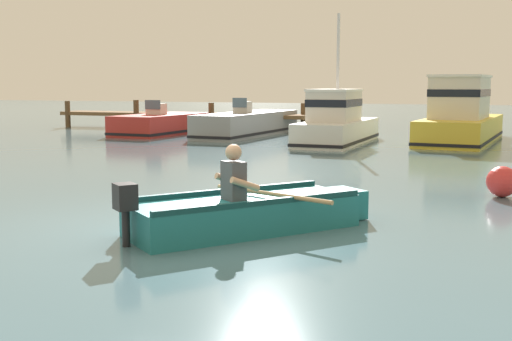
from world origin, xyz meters
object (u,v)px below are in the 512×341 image
at_px(moored_boat_white, 337,123).
at_px(mooring_buoy, 502,182).
at_px(rowboat_with_person, 248,212).
at_px(moored_boat_red, 161,125).
at_px(moored_boat_grey, 248,124).
at_px(moored_boat_yellow, 461,118).

relative_size(moored_boat_white, mooring_buoy, 9.93).
xyz_separation_m(rowboat_with_person, moored_boat_red, (-9.54, 14.86, 0.13)).
relative_size(moored_boat_grey, moored_boat_yellow, 0.95).
bearing_deg(moored_boat_white, moored_boat_yellow, 28.04).
bearing_deg(rowboat_with_person, moored_boat_red, 122.70).
distance_m(moored_boat_red, mooring_buoy, 16.76).
bearing_deg(rowboat_with_person, moored_boat_white, 98.30).
relative_size(moored_boat_red, mooring_buoy, 8.90).
bearing_deg(moored_boat_yellow, rowboat_with_person, -97.31).
height_order(moored_boat_grey, moored_boat_yellow, moored_boat_yellow).
distance_m(rowboat_with_person, moored_boat_white, 13.35).
xyz_separation_m(moored_boat_red, moored_boat_white, (7.61, -1.66, 0.30)).
relative_size(moored_boat_yellow, mooring_buoy, 12.75).
bearing_deg(moored_boat_yellow, moored_boat_white, -151.96).
xyz_separation_m(moored_boat_white, moored_boat_yellow, (3.88, 2.07, 0.16)).
relative_size(moored_boat_red, moored_boat_yellow, 0.70).
height_order(moored_boat_grey, moored_boat_white, moored_boat_white).
relative_size(rowboat_with_person, moored_boat_red, 0.67).
height_order(rowboat_with_person, moored_boat_red, moored_boat_red).
distance_m(moored_boat_grey, moored_boat_white, 4.67).
bearing_deg(moored_boat_red, moored_boat_grey, 9.43).
bearing_deg(moored_boat_red, rowboat_with_person, -57.30).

